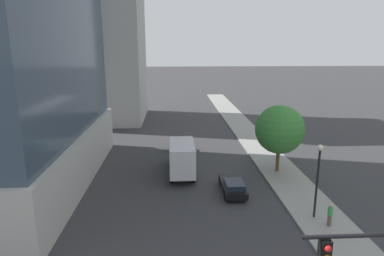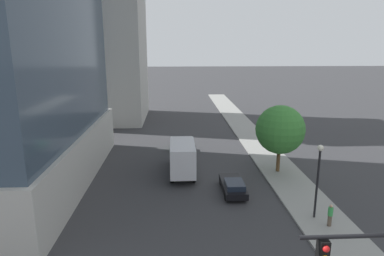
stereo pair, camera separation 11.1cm
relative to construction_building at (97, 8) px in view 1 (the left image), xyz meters
The scene contains 8 objects.
sidewalk 43.66m from the construction_building, 54.83° to the right, with size 4.03×120.00×0.15m, color gray.
construction_building is the anchor object (origin of this frame).
street_lamp 44.91m from the construction_building, 58.21° to the right, with size 0.44×0.44×5.53m.
street_tree 37.60m from the construction_building, 49.96° to the right, with size 4.78×4.78×6.68m.
car_black 39.89m from the construction_building, 61.30° to the right, with size 1.83×4.75×1.31m.
car_green 28.78m from the construction_building, 55.34° to the right, with size 1.78×4.25×1.33m.
box_truck 33.82m from the construction_building, 64.09° to the right, with size 2.36×7.30×3.37m.
pedestrian_green_shirt 47.17m from the construction_building, 58.46° to the right, with size 0.34×0.34×1.60m.
Camera 1 is at (-2.50, -5.75, 12.44)m, focal length 31.60 mm.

